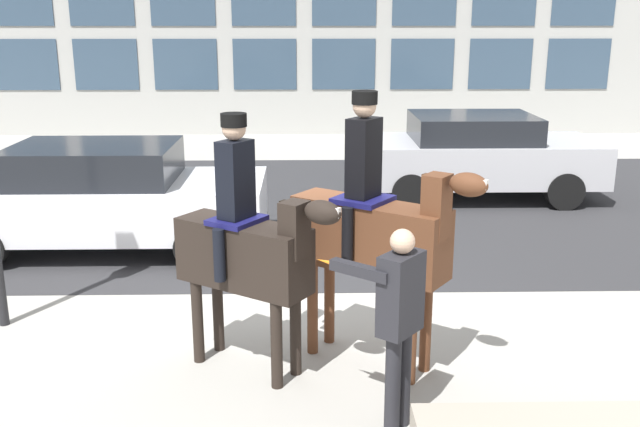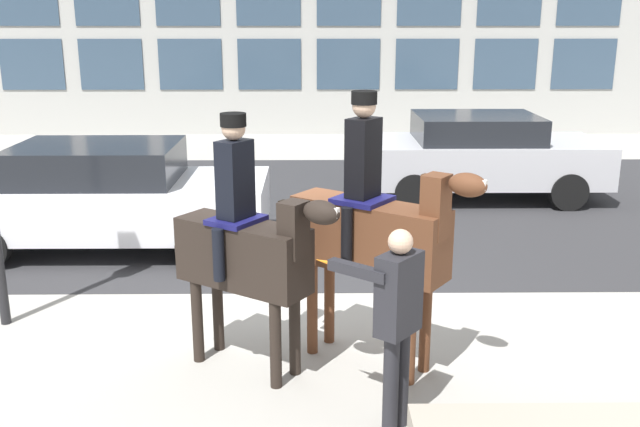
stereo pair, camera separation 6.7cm
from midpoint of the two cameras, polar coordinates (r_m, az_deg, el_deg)
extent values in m
plane|color=#9E9B93|center=(8.50, -0.94, -7.68)|extent=(80.00, 80.00, 0.00)
cube|color=#2D2D30|center=(13.00, -0.84, 0.63)|extent=(20.39, 8.50, 0.01)
cube|color=#33475B|center=(22.14, -21.98, 10.99)|extent=(1.79, 0.02, 1.41)
cube|color=#33475B|center=(21.44, -16.27, 11.37)|extent=(1.79, 0.02, 1.41)
cube|color=#33475B|center=(20.96, -10.23, 11.66)|extent=(1.79, 0.02, 1.41)
cube|color=#33475B|center=(20.72, -3.97, 11.82)|extent=(1.79, 0.02, 1.41)
cube|color=#33475B|center=(20.71, 2.37, 11.84)|extent=(1.79, 0.02, 1.41)
cube|color=#33475B|center=(20.95, 8.64, 11.72)|extent=(1.79, 0.02, 1.41)
cube|color=#33475B|center=(21.42, 14.70, 11.48)|extent=(1.79, 0.02, 1.41)
cube|color=#33475B|center=(22.11, 20.42, 11.14)|extent=(1.79, 0.02, 1.41)
cube|color=#33475B|center=(20.91, 8.85, 16.56)|extent=(1.79, 0.02, 1.41)
cube|color=#33475B|center=(21.38, 15.03, 16.20)|extent=(1.79, 0.02, 1.41)
cube|color=#33475B|center=(22.07, 20.87, 15.70)|extent=(1.79, 0.02, 1.41)
cube|color=black|center=(6.79, -5.90, -3.29)|extent=(1.36, 1.11, 0.62)
cylinder|color=black|center=(6.91, -1.75, -9.50)|extent=(0.11, 0.11, 0.86)
cylinder|color=black|center=(6.68, -3.28, -10.42)|extent=(0.11, 0.11, 0.86)
cylinder|color=black|center=(7.45, -7.91, -7.69)|extent=(0.11, 0.11, 0.86)
cylinder|color=black|center=(7.25, -9.51, -8.47)|extent=(0.11, 0.11, 0.86)
cube|color=black|center=(6.34, -1.83, -1.27)|extent=(0.30, 0.31, 0.51)
cube|color=black|center=(6.40, -2.71, -0.93)|extent=(0.08, 0.09, 0.46)
ellipsoid|color=black|center=(6.13, 0.44, 0.08)|extent=(0.41, 0.36, 0.21)
cube|color=silver|center=(6.07, 1.29, 0.12)|extent=(0.13, 0.11, 0.09)
cylinder|color=black|center=(7.27, -10.25, -3.05)|extent=(0.09, 0.09, 0.55)
cube|color=#14144C|center=(6.73, -6.42, -0.51)|extent=(0.60, 0.62, 0.05)
cube|color=black|center=(6.63, -6.52, 2.75)|extent=(0.36, 0.39, 0.73)
sphere|color=#D1A889|center=(6.54, -6.65, 6.79)|extent=(0.22, 0.22, 0.22)
cylinder|color=black|center=(6.53, -6.67, 7.46)|extent=(0.24, 0.24, 0.12)
cylinder|color=black|center=(7.01, -4.95, -2.11)|extent=(0.11, 0.11, 0.50)
cylinder|color=black|center=(6.61, -7.83, -3.29)|extent=(0.11, 0.11, 0.50)
cube|color=#59331E|center=(6.84, 4.21, -1.84)|extent=(1.52, 1.27, 0.67)
cylinder|color=#59331E|center=(7.01, 8.71, -8.74)|extent=(0.11, 0.11, 0.98)
cylinder|color=#59331E|center=(6.76, 7.52, -9.65)|extent=(0.11, 0.11, 0.98)
cylinder|color=#59331E|center=(7.53, 1.01, -6.81)|extent=(0.11, 0.11, 0.98)
cylinder|color=#59331E|center=(7.29, -0.36, -7.57)|extent=(0.11, 0.11, 0.98)
cube|color=#59331E|center=(6.42, 9.53, 0.50)|extent=(0.30, 0.31, 0.59)
cube|color=#382314|center=(6.47, 8.58, 0.83)|extent=(0.08, 0.09, 0.53)
ellipsoid|color=#59331E|center=(6.25, 12.04, 2.25)|extent=(0.40, 0.37, 0.21)
cube|color=silver|center=(6.20, 12.94, 2.29)|extent=(0.13, 0.11, 0.08)
cylinder|color=#382314|center=(7.31, -1.31, -1.55)|extent=(0.09, 0.09, 0.55)
cube|color=#14144C|center=(6.78, 3.71, 1.13)|extent=(0.66, 0.66, 0.05)
cube|color=black|center=(6.69, 3.77, 4.47)|extent=(0.37, 0.39, 0.75)
sphere|color=#D1A889|center=(6.62, 3.84, 8.58)|extent=(0.22, 0.22, 0.22)
cylinder|color=black|center=(6.61, 3.86, 9.24)|extent=(0.24, 0.24, 0.12)
cylinder|color=black|center=(7.08, 4.81, -0.68)|extent=(0.11, 0.11, 0.53)
cylinder|color=black|center=(6.64, 2.45, -1.74)|extent=(0.11, 0.11, 0.53)
cylinder|color=#232328|center=(6.03, 6.01, -13.48)|extent=(0.13, 0.13, 0.87)
cylinder|color=#232328|center=(6.15, 6.84, -12.89)|extent=(0.13, 0.13, 0.87)
cube|color=#232328|center=(5.76, 6.66, -6.40)|extent=(0.42, 0.45, 0.68)
sphere|color=#D1A889|center=(5.61, 6.80, -2.25)|extent=(0.20, 0.20, 0.20)
cube|color=#232328|center=(5.69, 3.40, -4.58)|extent=(0.48, 0.42, 0.09)
cone|color=orange|center=(5.88, 0.64, -3.86)|extent=(0.17, 0.15, 0.04)
cube|color=silver|center=(10.92, -16.39, 0.70)|extent=(4.63, 1.91, 0.74)
cube|color=black|center=(10.81, -17.24, 3.93)|extent=(2.31, 1.68, 0.52)
cylinder|color=black|center=(9.89, -9.53, -2.62)|extent=(0.61, 0.23, 0.61)
cylinder|color=black|center=(11.55, -8.24, 0.09)|extent=(0.61, 0.23, 0.61)
cylinder|color=black|center=(12.27, -21.65, 0.05)|extent=(0.61, 0.23, 0.61)
cube|color=#B7B7BC|center=(13.79, 12.84, 4.16)|extent=(4.46, 1.99, 0.77)
cube|color=black|center=(13.65, 12.54, 6.72)|extent=(2.23, 1.75, 0.48)
cylinder|color=black|center=(13.41, 19.39, 1.66)|extent=(0.67, 0.24, 0.67)
cylinder|color=black|center=(15.09, 17.09, 3.34)|extent=(0.67, 0.24, 0.67)
cylinder|color=black|center=(12.73, 7.60, 1.71)|extent=(0.67, 0.24, 0.67)
cylinder|color=black|center=(14.50, 6.60, 3.45)|extent=(0.67, 0.24, 0.67)
camera|label=1|loc=(0.03, -89.73, 0.07)|focal=40.00mm
camera|label=2|loc=(0.03, 90.27, -0.07)|focal=40.00mm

